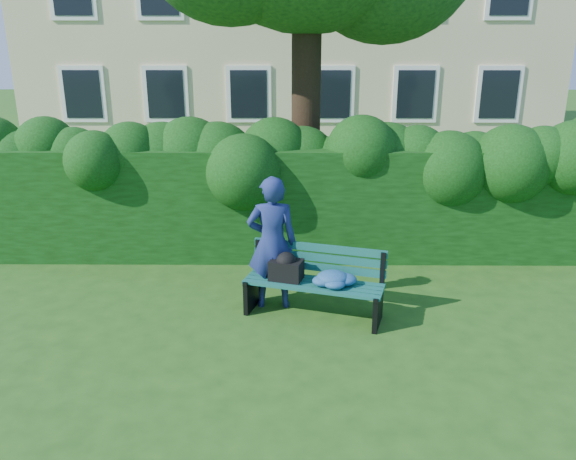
{
  "coord_description": "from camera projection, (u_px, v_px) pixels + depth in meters",
  "views": [
    {
      "loc": [
        0.05,
        -6.62,
        3.32
      ],
      "look_at": [
        0.0,
        0.6,
        0.95
      ],
      "focal_mm": 35.0,
      "sensor_mm": 36.0,
      "label": 1
    }
  ],
  "objects": [
    {
      "name": "man_reading",
      "position": [
        272.0,
        243.0,
        7.28
      ],
      "size": [
        0.66,
        0.45,
        1.77
      ],
      "primitive_type": "imported",
      "rotation": [
        0.0,
        0.0,
        3.18
      ],
      "color": "navy",
      "rests_on": "ground"
    },
    {
      "name": "park_bench",
      "position": [
        313.0,
        279.0,
        7.13
      ],
      "size": [
        1.84,
        1.04,
        0.89
      ],
      "rotation": [
        0.0,
        0.0,
        -0.29
      ],
      "color": "#0E463B",
      "rests_on": "ground"
    },
    {
      "name": "ground",
      "position": [
        288.0,
        313.0,
        7.32
      ],
      "size": [
        80.0,
        80.0,
        0.0
      ],
      "primitive_type": "plane",
      "color": "#204B16",
      "rests_on": "ground"
    },
    {
      "name": "hedge",
      "position": [
        289.0,
        202.0,
        9.13
      ],
      "size": [
        10.0,
        1.0,
        1.8
      ],
      "color": "black",
      "rests_on": "ground"
    }
  ]
}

